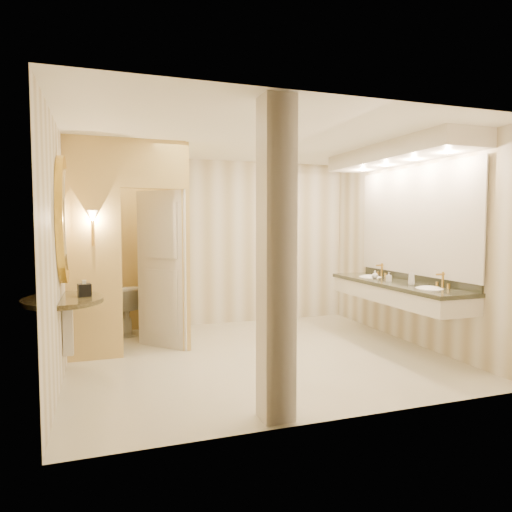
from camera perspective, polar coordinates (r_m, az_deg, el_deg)
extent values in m
plane|color=beige|center=(5.88, 0.17, -12.36)|extent=(4.50, 4.50, 0.00)
plane|color=white|center=(5.74, 0.17, 14.49)|extent=(4.50, 4.50, 0.00)
cube|color=beige|center=(7.57, -4.74, 1.67)|extent=(4.50, 0.02, 2.70)
cube|color=beige|center=(3.82, 9.95, -0.66)|extent=(4.50, 0.02, 2.70)
cube|color=beige|center=(5.36, -23.22, 0.41)|extent=(0.02, 4.00, 2.70)
cube|color=beige|center=(6.72, 18.63, 1.18)|extent=(0.02, 4.00, 2.70)
cube|color=#DCB673|center=(6.67, -9.86, 1.31)|extent=(0.10, 1.50, 2.70)
cube|color=#DCB673|center=(5.85, -19.66, 0.77)|extent=(0.65, 0.10, 2.70)
cube|color=#DCB673|center=(5.92, -12.74, 11.13)|extent=(0.80, 0.10, 0.60)
cube|color=beige|center=(6.20, -11.68, -1.69)|extent=(0.59, 0.62, 2.10)
cylinder|color=#BA8F3B|center=(5.77, -19.72, 2.72)|extent=(0.03, 0.03, 0.30)
cone|color=beige|center=(5.77, -19.77, 4.70)|extent=(0.14, 0.14, 0.14)
cube|color=beige|center=(6.49, 17.16, -4.38)|extent=(0.60, 2.39, 0.24)
cube|color=black|center=(6.47, 17.19, -3.33)|extent=(0.64, 2.43, 0.05)
cube|color=black|center=(6.63, 19.16, -2.59)|extent=(0.03, 2.39, 0.10)
ellipsoid|color=white|center=(5.97, 20.83, -4.21)|extent=(0.40, 0.44, 0.15)
cylinder|color=#BA8F3B|center=(6.08, 22.32, -2.87)|extent=(0.03, 0.03, 0.22)
ellipsoid|color=white|center=(7.00, 14.08, -2.89)|extent=(0.40, 0.44, 0.15)
cylinder|color=#BA8F3B|center=(7.10, 15.45, -1.77)|extent=(0.03, 0.03, 0.22)
cube|color=white|center=(6.59, 19.28, 4.16)|extent=(0.03, 2.39, 1.40)
cube|color=beige|center=(6.49, 17.51, 12.09)|extent=(0.75, 2.59, 0.22)
cylinder|color=black|center=(5.29, -22.96, -5.09)|extent=(1.03, 1.03, 0.05)
cube|color=beige|center=(5.34, -22.44, -8.26)|extent=(0.10, 0.10, 0.60)
cylinder|color=gold|center=(5.22, -22.99, 4.17)|extent=(0.07, 1.03, 1.03)
cylinder|color=white|center=(5.22, -22.56, 4.18)|extent=(0.02, 0.83, 0.83)
cube|color=beige|center=(3.81, 2.54, -0.61)|extent=(0.27, 0.27, 2.70)
cube|color=black|center=(5.31, -20.65, -3.99)|extent=(0.15, 0.15, 0.13)
imported|color=white|center=(7.21, -16.67, -6.45)|extent=(0.63, 0.82, 0.74)
imported|color=beige|center=(6.51, 16.26, -2.49)|extent=(0.07, 0.07, 0.13)
imported|color=silver|center=(6.77, 14.64, -2.27)|extent=(0.10, 0.10, 0.11)
imported|color=#C6B28C|center=(6.18, 18.86, -2.49)|extent=(0.09, 0.10, 0.21)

